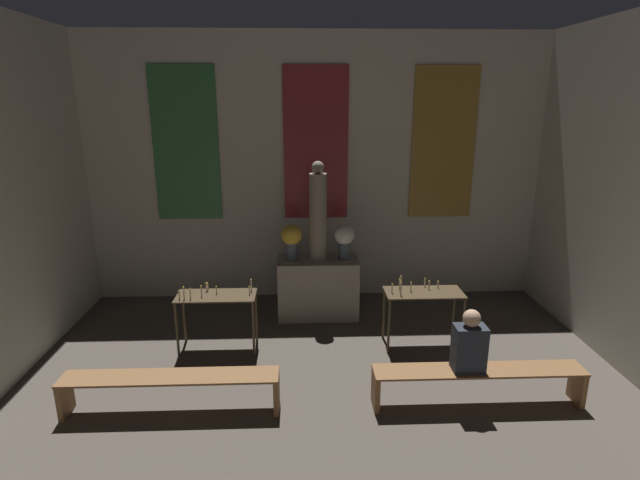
# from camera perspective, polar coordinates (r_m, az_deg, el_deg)

# --- Properties ---
(wall_back) EXTENTS (8.01, 0.16, 4.54)m
(wall_back) POSITION_cam_1_polar(r_m,az_deg,el_deg) (8.69, -0.48, 8.14)
(wall_back) COLOR beige
(wall_back) RESTS_ON ground_plane
(altar) EXTENTS (1.29, 0.64, 0.97)m
(altar) POSITION_cam_1_polar(r_m,az_deg,el_deg) (8.19, -0.23, -5.46)
(altar) COLOR gray
(altar) RESTS_ON ground_plane
(statue) EXTENTS (0.27, 0.27, 1.58)m
(statue) POSITION_cam_1_polar(r_m,az_deg,el_deg) (7.83, -0.24, 2.95)
(statue) COLOR gray
(statue) RESTS_ON altar
(flower_vase_left) EXTENTS (0.33, 0.33, 0.58)m
(flower_vase_left) POSITION_cam_1_polar(r_m,az_deg,el_deg) (7.92, -3.28, 0.12)
(flower_vase_left) COLOR #4C5666
(flower_vase_left) RESTS_ON altar
(flower_vase_right) EXTENTS (0.33, 0.33, 0.58)m
(flower_vase_right) POSITION_cam_1_polar(r_m,az_deg,el_deg) (7.95, 2.80, 0.19)
(flower_vase_right) COLOR #4C5666
(flower_vase_right) RESTS_ON altar
(candle_rack_left) EXTENTS (1.10, 0.51, 1.01)m
(candle_rack_left) POSITION_cam_1_polar(r_m,az_deg,el_deg) (7.19, -11.76, -7.01)
(candle_rack_left) COLOR #473823
(candle_rack_left) RESTS_ON ground_plane
(candle_rack_right) EXTENTS (1.10, 0.51, 1.02)m
(candle_rack_right) POSITION_cam_1_polar(r_m,az_deg,el_deg) (7.31, 11.67, -6.64)
(candle_rack_right) COLOR #473823
(candle_rack_right) RESTS_ON ground_plane
(pew_back_left) EXTENTS (2.45, 0.36, 0.46)m
(pew_back_left) POSITION_cam_1_polar(r_m,az_deg,el_deg) (6.11, -16.70, -15.54)
(pew_back_left) COLOR brown
(pew_back_left) RESTS_ON ground_plane
(pew_back_right) EXTENTS (2.45, 0.36, 0.46)m
(pew_back_right) POSITION_cam_1_polar(r_m,az_deg,el_deg) (6.27, 17.63, -14.77)
(pew_back_right) COLOR brown
(pew_back_right) RESTS_ON ground_plane
(person_seated) EXTENTS (0.36, 0.24, 0.74)m
(person_seated) POSITION_cam_1_polar(r_m,az_deg,el_deg) (6.02, 16.71, -11.30)
(person_seated) COLOR #282D38
(person_seated) RESTS_ON pew_back_right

